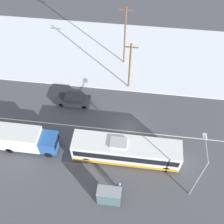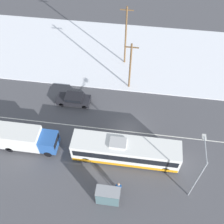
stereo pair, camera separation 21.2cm
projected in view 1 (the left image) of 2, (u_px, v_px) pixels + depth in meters
ground_plane at (129, 131)px, 32.51m from camera, size 120.00×120.00×0.00m
snow_lot at (137, 55)px, 41.58m from camera, size 80.00×15.97×0.12m
lane_marking_center at (129, 131)px, 32.51m from camera, size 60.00×0.12×0.00m
city_bus at (126, 151)px, 29.07m from camera, size 11.91×2.57×3.13m
box_truck at (25, 139)px, 29.91m from camera, size 7.18×2.30×2.93m
sedan_car at (74, 99)px, 34.78m from camera, size 4.42×1.80×1.42m
pedestrian_at_stop at (119, 186)px, 27.01m from camera, size 0.61×0.27×1.70m
bus_shelter at (109, 197)px, 25.70m from camera, size 2.40×1.20×2.40m
streetlamp at (200, 169)px, 24.36m from camera, size 0.36×3.08×7.17m
utility_pole_roadside at (130, 66)px, 34.24m from camera, size 1.80×0.24×7.41m
utility_pole_snowlot at (125, 36)px, 36.74m from camera, size 1.80×0.24×9.28m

